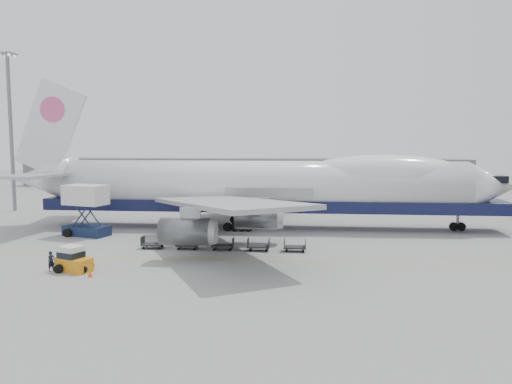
# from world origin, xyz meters

# --- Properties ---
(ground) EXTENTS (260.00, 260.00, 0.00)m
(ground) POSITION_xyz_m (0.00, 0.00, 0.00)
(ground) COLOR gray
(ground) RESTS_ON ground
(apron_line) EXTENTS (60.00, 0.15, 0.01)m
(apron_line) POSITION_xyz_m (0.00, -6.00, 0.01)
(apron_line) COLOR gold
(apron_line) RESTS_ON ground
(hangar) EXTENTS (110.00, 8.00, 7.00)m
(hangar) POSITION_xyz_m (-10.00, 70.00, 3.50)
(hangar) COLOR slate
(hangar) RESTS_ON ground
(floodlight_mast) EXTENTS (2.40, 2.40, 25.43)m
(floodlight_mast) POSITION_xyz_m (-42.00, 24.00, 14.27)
(floodlight_mast) COLOR slate
(floodlight_mast) RESTS_ON ground
(airliner) EXTENTS (67.00, 55.30, 19.98)m
(airliner) POSITION_xyz_m (0.64, 12.00, 5.62)
(airliner) COLOR white
(airliner) RESTS_ON ground
(catering_truck) EXTENTS (5.94, 4.77, 6.20)m
(catering_truck) POSITION_xyz_m (-21.02, 4.52, 3.46)
(catering_truck) COLOR #172445
(catering_truck) RESTS_ON ground
(baggage_tug) EXTENTS (3.46, 2.68, 2.25)m
(baggage_tug) POSITION_xyz_m (-15.13, -11.54, 1.00)
(baggage_tug) COLOR orange
(baggage_tug) RESTS_ON ground
(ground_worker) EXTENTS (0.72, 0.79, 1.82)m
(ground_worker) POSITION_xyz_m (-17.01, -11.79, 0.91)
(ground_worker) COLOR black
(ground_worker) RESTS_ON ground
(traffic_cone) EXTENTS (0.40, 0.40, 0.58)m
(traffic_cone) POSITION_xyz_m (-12.83, -13.23, 0.28)
(traffic_cone) COLOR #EF490C
(traffic_cone) RESTS_ON ground
(dolly_0) EXTENTS (2.30, 1.35, 1.30)m
(dolly_0) POSITION_xyz_m (-10.84, -1.83, 0.53)
(dolly_0) COLOR #2D2D30
(dolly_0) RESTS_ON ground
(dolly_1) EXTENTS (2.30, 1.35, 1.30)m
(dolly_1) POSITION_xyz_m (-7.03, -1.83, 0.53)
(dolly_1) COLOR #2D2D30
(dolly_1) RESTS_ON ground
(dolly_2) EXTENTS (2.30, 1.35, 1.30)m
(dolly_2) POSITION_xyz_m (-3.22, -1.83, 0.53)
(dolly_2) COLOR #2D2D30
(dolly_2) RESTS_ON ground
(dolly_3) EXTENTS (2.30, 1.35, 1.30)m
(dolly_3) POSITION_xyz_m (0.59, -1.83, 0.53)
(dolly_3) COLOR #2D2D30
(dolly_3) RESTS_ON ground
(dolly_4) EXTENTS (2.30, 1.35, 1.30)m
(dolly_4) POSITION_xyz_m (4.40, -1.83, 0.53)
(dolly_4) COLOR #2D2D30
(dolly_4) RESTS_ON ground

